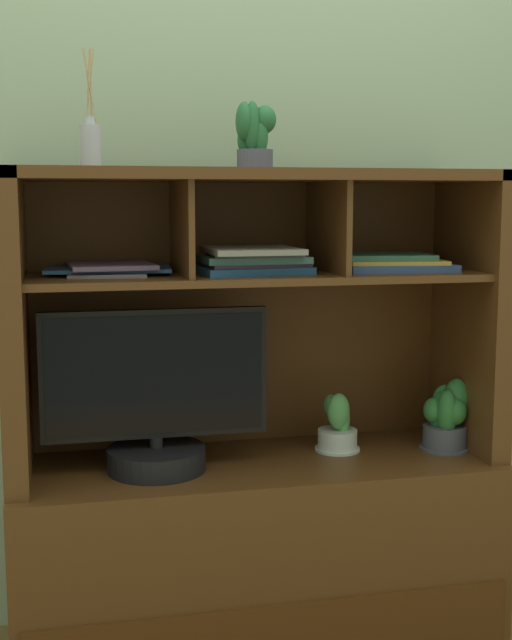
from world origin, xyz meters
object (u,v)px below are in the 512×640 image
potted_fern (446,418)px  magazine_stack_centre (390,263)px  media_console (255,502)px  tv_monitor (156,407)px  diffuser_bottle (91,145)px  magazine_stack_left (109,268)px  potted_orchid (338,428)px  potted_succulent (254,137)px  magazine_stack_right (253,260)px

potted_fern → magazine_stack_centre: bearing=165.1°
media_console → magazine_stack_centre: bearing=1.2°
tv_monitor → potted_fern: bearing=0.6°
media_console → diffuser_bottle: size_ratio=4.59×
magazine_stack_centre → magazine_stack_left: bearing=177.7°
potted_orchid → potted_succulent: potted_succulent is taller
potted_fern → magazine_stack_centre: 0.49m
tv_monitor → diffuser_bottle: bearing=173.7°
media_console → potted_fern: size_ratio=6.51×
potted_orchid → diffuser_bottle: size_ratio=0.59×
tv_monitor → magazine_stack_centre: 0.78m
potted_orchid → magazine_stack_left: size_ratio=0.50×
media_console → magazine_stack_left: size_ratio=3.93×
media_console → potted_succulent: 1.03m
magazine_stack_centre → potted_succulent: (-0.40, 0.00, 0.35)m
media_console → potted_orchid: bearing=4.4°
potted_orchid → magazine_stack_centre: bearing=-4.4°
magazine_stack_centre → magazine_stack_right: (-0.41, -0.04, 0.02)m
tv_monitor → potted_fern: 0.86m
magazine_stack_left → magazine_stack_centre: (0.79, -0.03, 0.00)m
magazine_stack_left → potted_succulent: size_ratio=1.90×
potted_orchid → magazine_stack_right: magazine_stack_right is taller
potted_fern → magazine_stack_centre: size_ratio=0.66×
potted_fern → potted_succulent: potted_succulent is taller
magazine_stack_right → diffuser_bottle: size_ratio=1.08×
media_console → potted_orchid: 0.32m
potted_fern → magazine_stack_left: bearing=175.4°
potted_orchid → diffuser_bottle: (-0.69, -0.05, 0.80)m
media_console → magazine_stack_left: 0.79m
diffuser_bottle → tv_monitor: bearing=-6.3°
magazine_stack_centre → diffuser_bottle: diffuser_bottle is taller
potted_orchid → magazine_stack_centre: (0.15, -0.01, 0.48)m
tv_monitor → magazine_stack_centre: magazine_stack_centre is taller
media_console → magazine_stack_right: bearing=-114.3°
media_console → tv_monitor: (-0.29, -0.05, 0.31)m
potted_orchid → potted_fern: (0.32, -0.06, 0.03)m
potted_orchid → magazine_stack_right: bearing=-168.6°
magazine_stack_left → magazine_stack_centre: magazine_stack_centre is taller
tv_monitor → diffuser_bottle: 0.71m
potted_succulent → magazine_stack_left: bearing=175.7°
tv_monitor → magazine_stack_left: (-0.11, 0.09, 0.37)m
potted_fern → potted_succulent: (-0.57, 0.05, 0.80)m
tv_monitor → potted_fern: (0.85, 0.01, -0.08)m
media_console → potted_fern: media_console is taller
tv_monitor → magazine_stack_centre: bearing=4.6°
tv_monitor → magazine_stack_right: 0.48m
potted_fern → magazine_stack_right: 0.75m
media_console → diffuser_bottle: diffuser_bottle is taller
magazine_stack_centre → magazine_stack_right: bearing=-174.1°
potted_orchid → potted_fern: potted_fern is taller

